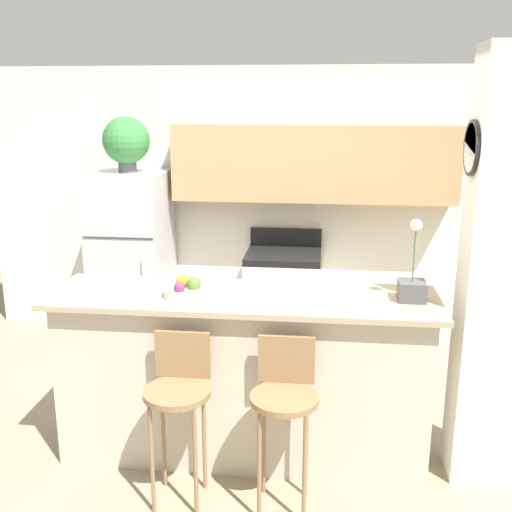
% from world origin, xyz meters
% --- Properties ---
extents(ground_plane, '(14.00, 14.00, 0.00)m').
position_xyz_m(ground_plane, '(0.00, 0.00, 0.00)').
color(ground_plane, gray).
extents(wall_back, '(5.60, 0.38, 2.55)m').
position_xyz_m(wall_back, '(0.15, 2.07, 1.44)').
color(wall_back, silver).
rests_on(wall_back, ground_plane).
extents(pillar_right, '(0.38, 0.32, 2.55)m').
position_xyz_m(pillar_right, '(1.47, -0.04, 1.28)').
color(pillar_right, silver).
rests_on(pillar_right, ground_plane).
extents(counter_bar, '(2.40, 0.67, 1.09)m').
position_xyz_m(counter_bar, '(0.00, 0.00, 0.55)').
color(counter_bar, beige).
rests_on(counter_bar, ground_plane).
extents(refrigerator, '(0.65, 0.74, 1.62)m').
position_xyz_m(refrigerator, '(-1.26, 1.73, 0.81)').
color(refrigerator, silver).
rests_on(refrigerator, ground_plane).
extents(stove_range, '(0.67, 0.63, 1.07)m').
position_xyz_m(stove_range, '(0.13, 1.78, 0.46)').
color(stove_range, white).
rests_on(stove_range, ground_plane).
extents(bar_stool_left, '(0.38, 0.38, 0.98)m').
position_xyz_m(bar_stool_left, '(-0.30, -0.48, 0.66)').
color(bar_stool_left, olive).
rests_on(bar_stool_left, ground_plane).
extents(bar_stool_right, '(0.38, 0.38, 0.98)m').
position_xyz_m(bar_stool_right, '(0.30, -0.48, 0.66)').
color(bar_stool_right, olive).
rests_on(bar_stool_right, ground_plane).
extents(potted_plant_on_fridge, '(0.42, 0.42, 0.49)m').
position_xyz_m(potted_plant_on_fridge, '(-1.26, 1.73, 1.89)').
color(potted_plant_on_fridge, '#4C4C51').
rests_on(potted_plant_on_fridge, refrigerator).
extents(orchid_vase, '(0.16, 0.16, 0.49)m').
position_xyz_m(orchid_vase, '(1.02, 0.02, 1.19)').
color(orchid_vase, '#4C4C51').
rests_on(orchid_vase, counter_bar).
extents(fruit_bowl, '(0.26, 0.26, 0.12)m').
position_xyz_m(fruit_bowl, '(-0.34, -0.06, 1.13)').
color(fruit_bowl, silver).
rests_on(fruit_bowl, counter_bar).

